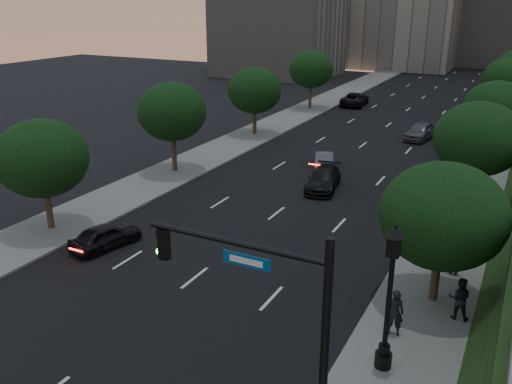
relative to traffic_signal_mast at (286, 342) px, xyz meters
The scene contains 23 objects.
ground 9.05m from the traffic_signal_mast, 163.69° to the left, with size 160.00×160.00×0.00m, color black.
road_surface 33.48m from the traffic_signal_mast, 103.80° to the left, with size 16.00×140.00×0.02m, color black.
sidewalk_right 32.60m from the traffic_signal_mast, 85.91° to the left, with size 4.50×140.00×0.15m, color slate.
sidewalk_left 37.26m from the traffic_signal_mast, 119.36° to the left, with size 4.50×140.00×0.15m, color slate.
office_block_filler 79.96m from the traffic_signal_mast, 115.14° to the left, with size 18.00×16.00×14.00m, color gray.
tree_right_a 10.59m from the traffic_signal_mast, 77.10° to the left, with size 5.20×5.20×6.24m.
tree_right_b 22.46m from the traffic_signal_mast, 83.95° to the left, with size 5.20×5.20×6.74m.
tree_right_c 35.40m from the traffic_signal_mast, 86.17° to the left, with size 5.20×5.20×6.24m.
tree_right_d 49.39m from the traffic_signal_mast, 87.26° to the left, with size 5.20×5.20×6.74m.
tree_left_a 20.05m from the traffic_signal_mast, 155.47° to the left, with size 5.00×5.00×6.34m.
tree_left_b 27.32m from the traffic_signal_mast, 131.90° to the left, with size 5.00×5.00×6.71m.
tree_left_c 37.99m from the traffic_signal_mast, 118.69° to the left, with size 5.00×5.00×6.34m.
tree_left_d 50.72m from the traffic_signal_mast, 111.07° to the left, with size 5.00×5.00×6.71m.
traffic_signal_mast is the anchor object (origin of this frame).
street_lamp 5.19m from the traffic_signal_mast, 71.30° to the left, with size 0.64×0.64×5.62m.
sedan_near_left 16.31m from the traffic_signal_mast, 150.09° to the left, with size 1.57×3.89×1.33m, color black.
sedan_mid_left 28.27m from the traffic_signal_mast, 108.14° to the left, with size 1.35×3.86×1.27m, color #4F5155.
sedan_far_left 53.86m from the traffic_signal_mast, 105.38° to the left, with size 2.60×5.64×1.57m, color black.
sedan_near_right 23.11m from the traffic_signal_mast, 107.80° to the left, with size 1.93×4.74×1.37m, color black.
sedan_far_right 39.05m from the traffic_signal_mast, 95.72° to the left, with size 1.87×4.65×1.58m, color #54565C.
pedestrian_a 7.53m from the traffic_signal_mast, 78.13° to the left, with size 0.70×0.46×1.93m, color black.
pedestrian_b 10.21m from the traffic_signal_mast, 69.15° to the left, with size 0.88×0.69×1.82m, color black.
pedestrian_c 13.61m from the traffic_signal_mast, 77.79° to the left, with size 0.99×0.41×1.68m, color black.
Camera 1 is at (12.86, -13.67, 12.48)m, focal length 38.00 mm.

